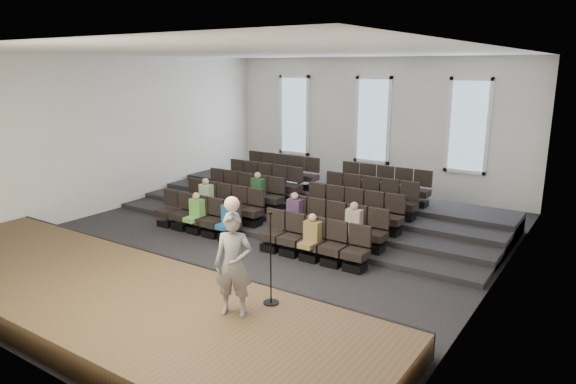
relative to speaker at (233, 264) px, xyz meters
The scene contains 13 objects.
ground 5.54m from the speaker, 121.32° to the left, with size 14.00×14.00×0.00m, color black.
ceiling 6.46m from the speaker, 121.32° to the left, with size 12.00×14.00×0.02m, color white.
wall_back 11.98m from the speaker, 103.51° to the left, with size 12.00×0.04×5.00m, color silver.
wall_left 9.99m from the speaker, 152.52° to the left, with size 0.04×14.00×5.00m, color silver.
wall_right 5.71m from the speaker, 54.78° to the left, with size 0.04×14.00×5.00m, color silver.
stage 3.06m from the speaker, 169.43° to the right, with size 11.80×3.60×0.50m, color #46331E.
stage_lip 3.26m from the speaker, 155.84° to the left, with size 11.80×0.06×0.52m, color black.
risers 8.32m from the speaker, 109.77° to the left, with size 11.80×4.80×0.60m.
seating_rows 6.76m from the speaker, 114.48° to the left, with size 6.80×4.70×1.67m.
windows 11.93m from the speaker, 103.58° to the left, with size 8.44×0.10×3.24m.
audience 5.62m from the speaker, 122.16° to the left, with size 5.45×2.64×1.10m.
speaker is the anchor object (origin of this frame).
mic_stand 0.83m from the speaker, 66.54° to the left, with size 0.29×0.29×1.73m.
Camera 1 is at (8.07, -10.82, 4.66)m, focal length 32.00 mm.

